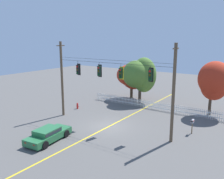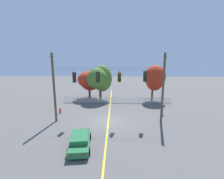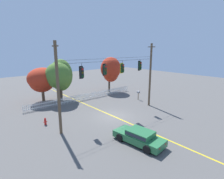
{
  "view_description": "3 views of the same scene",
  "coord_description": "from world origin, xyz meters",
  "px_view_note": "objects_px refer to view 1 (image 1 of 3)",
  "views": [
    {
      "loc": [
        13.11,
        -18.67,
        8.59
      ],
      "look_at": [
        -0.07,
        0.57,
        3.63
      ],
      "focal_mm": 38.92,
      "sensor_mm": 36.0,
      "label": 1
    },
    {
      "loc": [
        0.85,
        -19.62,
        8.26
      ],
      "look_at": [
        0.45,
        0.08,
        3.98
      ],
      "focal_mm": 27.54,
      "sensor_mm": 36.0,
      "label": 2
    },
    {
      "loc": [
        -12.52,
        -14.43,
        7.58
      ],
      "look_at": [
        -0.12,
        0.14,
        3.16
      ],
      "focal_mm": 28.47,
      "sensor_mm": 36.0,
      "label": 3
    }
  ],
  "objects_px": {
    "traffic_signal_northbound_secondary": "(121,73)",
    "autumn_maple_near_fence": "(132,76)",
    "autumn_oak_far_east": "(214,81)",
    "traffic_signal_westbound_side": "(78,69)",
    "fire_hydrant": "(77,106)",
    "traffic_signal_eastbound_side": "(150,75)",
    "parked_car": "(48,134)",
    "roadside_mailbox": "(192,122)",
    "autumn_maple_mid": "(140,75)",
    "traffic_signal_southbound_primary": "(99,71)"
  },
  "relations": [
    {
      "from": "autumn_maple_mid",
      "to": "autumn_oak_far_east",
      "type": "relative_size",
      "value": 0.99
    },
    {
      "from": "fire_hydrant",
      "to": "traffic_signal_eastbound_side",
      "type": "bearing_deg",
      "value": -14.12
    },
    {
      "from": "autumn_maple_near_fence",
      "to": "autumn_oak_far_east",
      "type": "height_order",
      "value": "autumn_oak_far_east"
    },
    {
      "from": "autumn_oak_far_east",
      "to": "roadside_mailbox",
      "type": "xyz_separation_m",
      "value": [
        -0.23,
        -6.75,
        -2.81
      ]
    },
    {
      "from": "fire_hydrant",
      "to": "roadside_mailbox",
      "type": "distance_m",
      "value": 14.12
    },
    {
      "from": "traffic_signal_eastbound_side",
      "to": "autumn_maple_near_fence",
      "type": "bearing_deg",
      "value": 125.95
    },
    {
      "from": "autumn_maple_mid",
      "to": "traffic_signal_eastbound_side",
      "type": "bearing_deg",
      "value": -57.78
    },
    {
      "from": "traffic_signal_eastbound_side",
      "to": "autumn_oak_far_east",
      "type": "relative_size",
      "value": 0.23
    },
    {
      "from": "autumn_maple_near_fence",
      "to": "parked_car",
      "type": "relative_size",
      "value": 1.12
    },
    {
      "from": "parked_car",
      "to": "traffic_signal_southbound_primary",
      "type": "bearing_deg",
      "value": 79.47
    },
    {
      "from": "autumn_oak_far_east",
      "to": "roadside_mailbox",
      "type": "distance_m",
      "value": 7.31
    },
    {
      "from": "traffic_signal_westbound_side",
      "to": "parked_car",
      "type": "height_order",
      "value": "traffic_signal_westbound_side"
    },
    {
      "from": "traffic_signal_northbound_secondary",
      "to": "autumn_maple_near_fence",
      "type": "bearing_deg",
      "value": 114.7
    },
    {
      "from": "traffic_signal_eastbound_side",
      "to": "parked_car",
      "type": "height_order",
      "value": "traffic_signal_eastbound_side"
    },
    {
      "from": "traffic_signal_northbound_secondary",
      "to": "autumn_oak_far_east",
      "type": "bearing_deg",
      "value": 56.63
    },
    {
      "from": "traffic_signal_westbound_side",
      "to": "roadside_mailbox",
      "type": "height_order",
      "value": "traffic_signal_westbound_side"
    },
    {
      "from": "parked_car",
      "to": "roadside_mailbox",
      "type": "xyz_separation_m",
      "value": [
        9.59,
        8.56,
        0.5
      ]
    },
    {
      "from": "autumn_oak_far_east",
      "to": "traffic_signal_westbound_side",
      "type": "bearing_deg",
      "value": -140.48
    },
    {
      "from": "traffic_signal_westbound_side",
      "to": "fire_hydrant",
      "type": "distance_m",
      "value": 6.4
    },
    {
      "from": "fire_hydrant",
      "to": "parked_car",
      "type": "bearing_deg",
      "value": -62.32
    },
    {
      "from": "traffic_signal_westbound_side",
      "to": "autumn_oak_far_east",
      "type": "relative_size",
      "value": 0.25
    },
    {
      "from": "parked_car",
      "to": "traffic_signal_eastbound_side",
      "type": "bearing_deg",
      "value": 41.59
    },
    {
      "from": "traffic_signal_westbound_side",
      "to": "autumn_maple_near_fence",
      "type": "bearing_deg",
      "value": 89.52
    },
    {
      "from": "traffic_signal_southbound_primary",
      "to": "roadside_mailbox",
      "type": "xyz_separation_m",
      "value": [
        8.51,
        2.74,
        -4.35
      ]
    },
    {
      "from": "traffic_signal_southbound_primary",
      "to": "autumn_oak_far_east",
      "type": "height_order",
      "value": "traffic_signal_southbound_primary"
    },
    {
      "from": "autumn_maple_mid",
      "to": "roadside_mailbox",
      "type": "distance_m",
      "value": 11.84
    },
    {
      "from": "traffic_signal_northbound_secondary",
      "to": "fire_hydrant",
      "type": "relative_size",
      "value": 1.97
    },
    {
      "from": "autumn_maple_near_fence",
      "to": "autumn_oak_far_east",
      "type": "distance_m",
      "value": 11.56
    },
    {
      "from": "roadside_mailbox",
      "to": "fire_hydrant",
      "type": "bearing_deg",
      "value": 179.84
    },
    {
      "from": "fire_hydrant",
      "to": "autumn_maple_near_fence",
      "type": "bearing_deg",
      "value": 70.9
    },
    {
      "from": "fire_hydrant",
      "to": "roadside_mailbox",
      "type": "bearing_deg",
      "value": -0.16
    },
    {
      "from": "traffic_signal_northbound_secondary",
      "to": "roadside_mailbox",
      "type": "xyz_separation_m",
      "value": [
        6.02,
        2.74,
        -4.33
      ]
    },
    {
      "from": "autumn_oak_far_east",
      "to": "autumn_maple_near_fence",
      "type": "bearing_deg",
      "value": 171.37
    },
    {
      "from": "autumn_maple_near_fence",
      "to": "autumn_maple_mid",
      "type": "bearing_deg",
      "value": -36.71
    },
    {
      "from": "autumn_maple_mid",
      "to": "parked_car",
      "type": "height_order",
      "value": "autumn_maple_mid"
    },
    {
      "from": "traffic_signal_westbound_side",
      "to": "roadside_mailbox",
      "type": "xyz_separation_m",
      "value": [
        11.27,
        2.74,
        -4.29
      ]
    },
    {
      "from": "traffic_signal_southbound_primary",
      "to": "autumn_maple_near_fence",
      "type": "xyz_separation_m",
      "value": [
        -2.67,
        11.22,
        -2.17
      ]
    },
    {
      "from": "traffic_signal_westbound_side",
      "to": "autumn_maple_mid",
      "type": "relative_size",
      "value": 0.25
    },
    {
      "from": "traffic_signal_westbound_side",
      "to": "traffic_signal_northbound_secondary",
      "type": "xyz_separation_m",
      "value": [
        5.25,
        -0.0,
        0.04
      ]
    },
    {
      "from": "traffic_signal_southbound_primary",
      "to": "traffic_signal_eastbound_side",
      "type": "distance_m",
      "value": 5.47
    },
    {
      "from": "traffic_signal_northbound_secondary",
      "to": "traffic_signal_eastbound_side",
      "type": "relative_size",
      "value": 1.06
    },
    {
      "from": "traffic_signal_westbound_side",
      "to": "fire_hydrant",
      "type": "bearing_deg",
      "value": 135.47
    },
    {
      "from": "traffic_signal_westbound_side",
      "to": "autumn_maple_mid",
      "type": "height_order",
      "value": "traffic_signal_westbound_side"
    },
    {
      "from": "traffic_signal_northbound_secondary",
      "to": "traffic_signal_westbound_side",
      "type": "bearing_deg",
      "value": 180.0
    },
    {
      "from": "parked_car",
      "to": "fire_hydrant",
      "type": "height_order",
      "value": "parked_car"
    },
    {
      "from": "autumn_maple_near_fence",
      "to": "parked_car",
      "type": "height_order",
      "value": "autumn_maple_near_fence"
    },
    {
      "from": "traffic_signal_northbound_secondary",
      "to": "fire_hydrant",
      "type": "distance_m",
      "value": 9.94
    },
    {
      "from": "traffic_signal_eastbound_side",
      "to": "fire_hydrant",
      "type": "height_order",
      "value": "traffic_signal_eastbound_side"
    },
    {
      "from": "autumn_maple_near_fence",
      "to": "autumn_oak_far_east",
      "type": "bearing_deg",
      "value": -8.63
    },
    {
      "from": "traffic_signal_eastbound_side",
      "to": "roadside_mailbox",
      "type": "distance_m",
      "value": 6.03
    }
  ]
}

